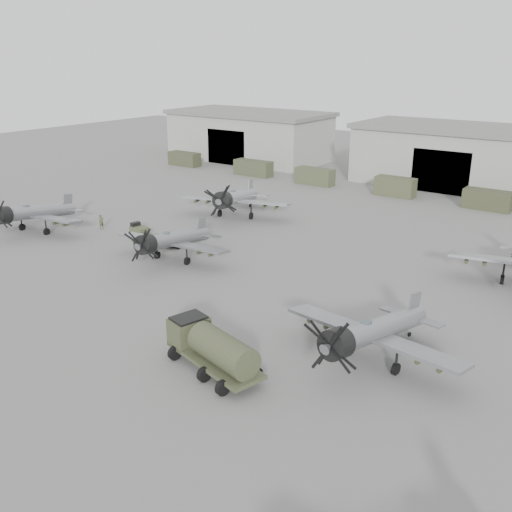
{
  "coord_description": "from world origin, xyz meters",
  "views": [
    {
      "loc": [
        25.09,
        -23.27,
        18.37
      ],
      "look_at": [
        -1.14,
        13.04,
        2.5
      ],
      "focal_mm": 40.0,
      "sensor_mm": 36.0,
      "label": 1
    }
  ],
  "objects_px": {
    "aircraft_mid_0": "(31,213)",
    "aircraft_far_0": "(235,198)",
    "aircraft_mid_2": "(371,332)",
    "fuel_tanker": "(213,347)",
    "tug_trailer": "(149,234)",
    "aircraft_mid_1": "(170,240)",
    "ground_crew": "(101,222)"
  },
  "relations": [
    {
      "from": "aircraft_mid_2",
      "to": "aircraft_far_0",
      "type": "relative_size",
      "value": 0.93
    },
    {
      "from": "aircraft_mid_1",
      "to": "ground_crew",
      "type": "distance_m",
      "value": 14.06
    },
    {
      "from": "aircraft_mid_1",
      "to": "fuel_tanker",
      "type": "bearing_deg",
      "value": -45.43
    },
    {
      "from": "aircraft_mid_2",
      "to": "tug_trailer",
      "type": "distance_m",
      "value": 31.57
    },
    {
      "from": "aircraft_mid_1",
      "to": "aircraft_mid_2",
      "type": "height_order",
      "value": "aircraft_mid_2"
    },
    {
      "from": "aircraft_mid_2",
      "to": "aircraft_far_0",
      "type": "xyz_separation_m",
      "value": [
        -27.66,
        21.94,
        0.18
      ]
    },
    {
      "from": "aircraft_mid_2",
      "to": "tug_trailer",
      "type": "height_order",
      "value": "aircraft_mid_2"
    },
    {
      "from": "aircraft_mid_0",
      "to": "aircraft_far_0",
      "type": "xyz_separation_m",
      "value": [
        14.16,
        17.61,
        0.18
      ]
    },
    {
      "from": "aircraft_mid_0",
      "to": "ground_crew",
      "type": "distance_m",
      "value": 7.38
    },
    {
      "from": "aircraft_mid_0",
      "to": "fuel_tanker",
      "type": "height_order",
      "value": "aircraft_mid_0"
    },
    {
      "from": "aircraft_far_0",
      "to": "fuel_tanker",
      "type": "xyz_separation_m",
      "value": [
        20.21,
        -28.15,
        -0.79
      ]
    },
    {
      "from": "tug_trailer",
      "to": "ground_crew",
      "type": "xyz_separation_m",
      "value": [
        -6.94,
        -0.46,
        0.29
      ]
    },
    {
      "from": "aircraft_mid_0",
      "to": "aircraft_mid_2",
      "type": "xyz_separation_m",
      "value": [
        41.82,
        -4.34,
        0.0
      ]
    },
    {
      "from": "fuel_tanker",
      "to": "tug_trailer",
      "type": "xyz_separation_m",
      "value": [
        -22.43,
        16.25,
        -1.05
      ]
    },
    {
      "from": "aircraft_mid_1",
      "to": "fuel_tanker",
      "type": "height_order",
      "value": "aircraft_mid_1"
    },
    {
      "from": "tug_trailer",
      "to": "fuel_tanker",
      "type": "bearing_deg",
      "value": -28.92
    },
    {
      "from": "aircraft_mid_2",
      "to": "tug_trailer",
      "type": "bearing_deg",
      "value": 168.77
    },
    {
      "from": "aircraft_mid_0",
      "to": "aircraft_mid_2",
      "type": "relative_size",
      "value": 1.0
    },
    {
      "from": "tug_trailer",
      "to": "ground_crew",
      "type": "bearing_deg",
      "value": -169.18
    },
    {
      "from": "aircraft_mid_0",
      "to": "aircraft_far_0",
      "type": "distance_m",
      "value": 22.6
    },
    {
      "from": "aircraft_mid_2",
      "to": "ground_crew",
      "type": "xyz_separation_m",
      "value": [
        -36.82,
        9.58,
        -1.38
      ]
    },
    {
      "from": "aircraft_far_0",
      "to": "fuel_tanker",
      "type": "distance_m",
      "value": 34.66
    },
    {
      "from": "aircraft_mid_2",
      "to": "fuel_tanker",
      "type": "bearing_deg",
      "value": -132.85
    },
    {
      "from": "aircraft_mid_0",
      "to": "ground_crew",
      "type": "height_order",
      "value": "aircraft_mid_0"
    },
    {
      "from": "aircraft_mid_1",
      "to": "aircraft_mid_2",
      "type": "distance_m",
      "value": 24.05
    },
    {
      "from": "aircraft_mid_1",
      "to": "aircraft_mid_2",
      "type": "bearing_deg",
      "value": -22.17
    },
    {
      "from": "aircraft_far_0",
      "to": "fuel_tanker",
      "type": "bearing_deg",
      "value": -72.23
    },
    {
      "from": "aircraft_mid_1",
      "to": "fuel_tanker",
      "type": "xyz_separation_m",
      "value": [
        15.73,
        -12.63,
        -0.5
      ]
    },
    {
      "from": "aircraft_mid_2",
      "to": "aircraft_far_0",
      "type": "height_order",
      "value": "aircraft_far_0"
    },
    {
      "from": "aircraft_far_0",
      "to": "tug_trailer",
      "type": "xyz_separation_m",
      "value": [
        -2.22,
        -11.9,
        -1.85
      ]
    },
    {
      "from": "aircraft_mid_1",
      "to": "aircraft_far_0",
      "type": "xyz_separation_m",
      "value": [
        -4.48,
        15.52,
        0.29
      ]
    },
    {
      "from": "fuel_tanker",
      "to": "tug_trailer",
      "type": "relative_size",
      "value": 1.03
    }
  ]
}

